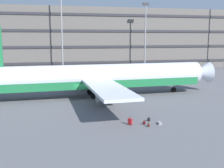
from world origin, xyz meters
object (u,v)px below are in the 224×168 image
at_px(suitcase_laid_flat, 130,121).
at_px(backpack_red, 149,119).
at_px(backpack_navy, 144,123).
at_px(backpack_silver, 149,125).
at_px(airliner, 97,78).
at_px(suitcase_orange, 160,123).

xyz_separation_m(suitcase_laid_flat, backpack_red, (2.49, 0.79, -0.16)).
bearing_deg(backpack_navy, backpack_red, 47.55).
relative_size(suitcase_laid_flat, backpack_silver, 1.97).
relative_size(airliner, backpack_red, 78.97).
bearing_deg(suitcase_laid_flat, airliner, 93.64).
xyz_separation_m(airliner, suitcase_orange, (4.30, -16.07, -3.00)).
height_order(airliner, backpack_red, airliner).
bearing_deg(suitcase_laid_flat, suitcase_orange, -8.23).
bearing_deg(suitcase_laid_flat, backpack_navy, -7.01).
distance_m(airliner, backpack_navy, 16.26).
xyz_separation_m(backpack_red, backpack_navy, (-0.90, -0.98, -0.03)).
relative_size(airliner, backpack_navy, 89.19).
bearing_deg(backpack_silver, backpack_navy, 102.67).
relative_size(backpack_red, backpack_silver, 1.13).
xyz_separation_m(backpack_red, backpack_silver, (-0.70, -1.87, -0.03)).
height_order(suitcase_laid_flat, suitcase_orange, suitcase_laid_flat).
distance_m(airliner, backpack_red, 15.48).
relative_size(backpack_red, backpack_navy, 1.13).
relative_size(airliner, backpack_silver, 89.00).
bearing_deg(airliner, suitcase_orange, -75.02).
height_order(airliner, backpack_silver, airliner).
xyz_separation_m(suitcase_laid_flat, backpack_navy, (1.59, -0.20, -0.19)).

